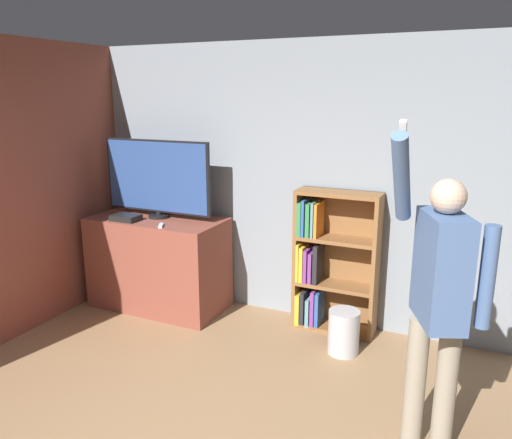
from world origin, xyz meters
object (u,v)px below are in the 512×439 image
Objects in this scene: television at (157,178)px; game_console at (126,218)px; person at (439,293)px; waste_bin at (344,332)px; bookshelf at (327,263)px.

television is 0.51m from game_console.
person is 1.53m from waste_bin.
waste_bin is (-0.80, 0.97, -0.87)m from person.
bookshelf is 0.65× the size of person.
television is 4.36× the size of game_console.
game_console is at bearing -129.56° from person.
game_console reaches higher than waste_bin.
game_console is 0.13× the size of person.
television reaches higher than game_console.
television is 2.37m from waste_bin.
person is (2.84, -1.19, -0.31)m from television.
person is 5.31× the size of waste_bin.
game_console is at bearing -167.13° from bookshelf.
television is 3.09m from person.
game_console is 2.41m from waste_bin.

